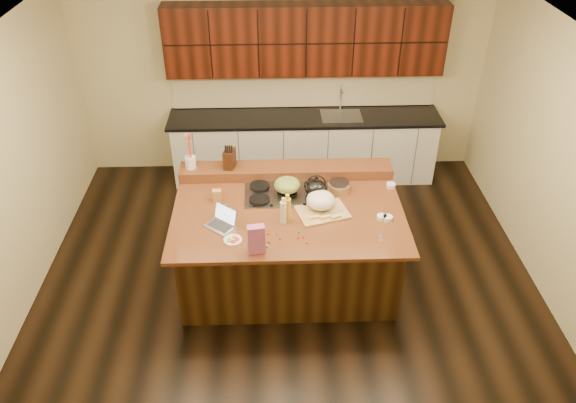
{
  "coord_description": "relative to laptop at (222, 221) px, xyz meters",
  "views": [
    {
      "loc": [
        -0.16,
        -4.75,
        4.3
      ],
      "look_at": [
        0.0,
        0.05,
        1.0
      ],
      "focal_mm": 35.0,
      "sensor_mm": 36.0,
      "label": 1
    }
  ],
  "objects": [
    {
      "name": "candy_plate",
      "position": [
        0.11,
        -0.25,
        -0.05
      ],
      "size": [
        0.19,
        0.19,
        0.01
      ],
      "primitive_type": "cylinder",
      "rotation": [
        0.0,
        0.0,
        0.06
      ],
      "color": "white",
      "rests_on": "island"
    },
    {
      "name": "back_ledge",
      "position": [
        0.67,
        0.93,
        0.01
      ],
      "size": [
        2.4,
        0.3,
        0.12
      ],
      "primitive_type": "cube",
      "color": "black",
      "rests_on": "island"
    },
    {
      "name": "gumdrop_4",
      "position": [
        0.79,
        -0.24,
        -0.04
      ],
      "size": [
        0.02,
        0.02,
        0.02
      ],
      "primitive_type": "ellipsoid",
      "color": "red",
      "rests_on": "island"
    },
    {
      "name": "back_counter",
      "position": [
        0.97,
        2.45,
        0.01
      ],
      "size": [
        3.7,
        0.66,
        2.4
      ],
      "color": "silver",
      "rests_on": "ground"
    },
    {
      "name": "pink_bag",
      "position": [
        0.35,
        -0.43,
        0.1
      ],
      "size": [
        0.17,
        0.11,
        0.3
      ],
      "primitive_type": "cube",
      "rotation": [
        0.0,
        0.0,
        0.14
      ],
      "color": "#BA5790",
      "rests_on": "island"
    },
    {
      "name": "vinegar_bottle",
      "position": [
        0.61,
        0.02,
        0.07
      ],
      "size": [
        0.07,
        0.07,
        0.25
      ],
      "primitive_type": "cylinder",
      "rotation": [
        0.0,
        0.0,
        -0.19
      ],
      "color": "silver",
      "rests_on": "island"
    },
    {
      "name": "utensil_crock",
      "position": [
        -0.4,
        0.93,
        0.14
      ],
      "size": [
        0.14,
        0.14,
        0.14
      ],
      "primitive_type": "cylinder",
      "rotation": [
        0.0,
        0.0,
        -0.24
      ],
      "color": "white",
      "rests_on": "back_ledge"
    },
    {
      "name": "gumdrop_10",
      "position": [
        0.83,
        -0.33,
        -0.04
      ],
      "size": [
        0.02,
        0.02,
        0.02
      ],
      "primitive_type": "ellipsoid",
      "color": "red",
      "rests_on": "island"
    },
    {
      "name": "kitchen_timer",
      "position": [
        1.55,
        -0.26,
        -0.02
      ],
      "size": [
        0.11,
        0.11,
        0.07
      ],
      "primitive_type": "cone",
      "rotation": [
        0.0,
        0.0,
        -0.42
      ],
      "color": "silver",
      "rests_on": "island"
    },
    {
      "name": "knife_block",
      "position": [
        0.03,
        0.93,
        0.18
      ],
      "size": [
        0.14,
        0.2,
        0.22
      ],
      "primitive_type": "cube",
      "rotation": [
        0.0,
        0.0,
        -0.21
      ],
      "color": "black",
      "rests_on": "back_ledge"
    },
    {
      "name": "oil_bottle",
      "position": [
        0.65,
        0.04,
        0.08
      ],
      "size": [
        0.07,
        0.07,
        0.27
      ],
      "primitive_type": "cylinder",
      "rotation": [
        0.0,
        0.0,
        -0.01
      ],
      "color": "gold",
      "rests_on": "island"
    },
    {
      "name": "strainer_bowl",
      "position": [
        1.23,
        0.58,
        -0.01
      ],
      "size": [
        0.29,
        0.29,
        0.09
      ],
      "primitive_type": "cylinder",
      "rotation": [
        0.0,
        0.0,
        -0.21
      ],
      "color": "#996B3F",
      "rests_on": "island"
    },
    {
      "name": "gumdrop_0",
      "position": [
        0.57,
        -0.25,
        -0.04
      ],
      "size": [
        0.02,
        0.02,
        0.02
      ],
      "primitive_type": "ellipsoid",
      "color": "red",
      "rests_on": "island"
    },
    {
      "name": "laptop",
      "position": [
        0.0,
        0.0,
        0.0
      ],
      "size": [
        0.36,
        0.35,
        0.2
      ],
      "rotation": [
        0.0,
        0.0,
        -0.69
      ],
      "color": "#B7B7BC",
      "rests_on": "island"
    },
    {
      "name": "wooden_tray",
      "position": [
        1.0,
        0.22,
        0.04
      ],
      "size": [
        0.59,
        0.49,
        0.21
      ],
      "rotation": [
        0.0,
        0.0,
        0.28
      ],
      "color": "tan",
      "rests_on": "island"
    },
    {
      "name": "gumdrop_3",
      "position": [
        0.76,
        -0.15,
        -0.04
      ],
      "size": [
        0.02,
        0.02,
        0.02
      ],
      "primitive_type": "ellipsoid",
      "color": "#198C26",
      "rests_on": "island"
    },
    {
      "name": "gumdrop_1",
      "position": [
        0.54,
        -0.18,
        -0.04
      ],
      "size": [
        0.02,
        0.02,
        0.02
      ],
      "primitive_type": "ellipsoid",
      "color": "#198C26",
      "rests_on": "island"
    },
    {
      "name": "gumdrop_7",
      "position": [
        0.47,
        -0.31,
        -0.04
      ],
      "size": [
        0.02,
        0.02,
        0.02
      ],
      "primitive_type": "ellipsoid",
      "color": "#198C26",
      "rests_on": "island"
    },
    {
      "name": "room",
      "position": [
        0.67,
        0.23,
        0.38
      ],
      "size": [
        5.52,
        5.02,
        2.72
      ],
      "color": "black",
      "rests_on": "ground"
    },
    {
      "name": "kettle",
      "position": [
        0.97,
        0.4,
        0.09
      ],
      "size": [
        0.25,
        0.25,
        0.21
      ],
      "primitive_type": "ellipsoid",
      "rotation": [
        0.0,
        0.0,
        0.08
      ],
      "color": "black",
      "rests_on": "cooktop"
    },
    {
      "name": "gumdrop_2",
      "position": [
        0.46,
        -0.17,
        -0.04
      ],
      "size": [
        0.02,
        0.02,
        0.02
      ],
      "primitive_type": "ellipsoid",
      "color": "red",
      "rests_on": "island"
    },
    {
      "name": "ramekin_c",
      "position": [
        1.82,
        0.64,
        -0.03
      ],
      "size": [
        0.13,
        0.13,
        0.04
      ],
      "primitive_type": "cylinder",
      "rotation": [
        0.0,
        0.0,
        0.4
      ],
      "color": "white",
      "rests_on": "island"
    },
    {
      "name": "package_box",
      "position": [
        -0.09,
        0.44,
        0.01
      ],
      "size": [
        0.09,
        0.07,
        0.13
      ],
      "primitive_type": "cube",
      "rotation": [
        0.0,
        0.0,
        0.04
      ],
      "color": "#C48A45",
      "rests_on": "island"
    },
    {
      "name": "gumdrop_8",
      "position": [
        0.75,
        -0.25,
        -0.04
      ],
      "size": [
        0.02,
        0.02,
        0.02
      ],
      "primitive_type": "ellipsoid",
      "color": "red",
      "rests_on": "island"
    },
    {
      "name": "ramekin_b",
      "position": [
        1.67,
        0.03,
        -0.03
      ],
      "size": [
        0.12,
        0.12,
        0.04
      ],
      "primitive_type": "cylinder",
      "rotation": [
        0.0,
        0.0,
        0.18
      ],
      "color": "white",
      "rests_on": "island"
    },
    {
      "name": "gumdrop_6",
      "position": [
        0.46,
        -0.3,
        -0.04
      ],
      "size": [
        0.02,
        0.02,
        0.02
      ],
      "primitive_type": "ellipsoid",
      "color": "red",
      "rests_on": "island"
    },
    {
      "name": "ramekin_a",
      "position": [
        1.61,
        0.05,
        -0.03
      ],
      "size": [
        0.13,
        0.13,
        0.04
      ],
      "primitive_type": "cylinder",
      "rotation": [
        0.0,
        0.0,
        -0.39
      ],
      "color": "white",
      "rests_on": "island"
    },
    {
      "name": "green_bowl",
      "position": [
        0.67,
        0.53,
        0.07
      ],
      "size": [
        0.37,
        0.37,
        0.16
      ],
      "primitive_type": "ellipsoid",
      "rotation": [
        0.0,
        0.0,
        -0.42
      ],
      "color": "olive",
      "rests_on": "cooktop"
    },
    {
      "name": "island",
      "position": [
        0.67,
        0.23,
        -0.51
      ],
      "size": [
        2.4,
        1.6,
        0.92
      ],
      "color": "black",
      "rests_on": "ground"
    },
    {
      "name": "cooktop",
      "position": [
        0.67,
        0.53,
        -0.04
      ],
      "size": [
        0.92,
        0.52,
        0.05
      ],
      "color": "gray",
      "rests_on": "island"
    },
    {
      "name": "gumdrop_5",
      "position": [
        0.4,
        -0.18,
        -0.04
      ],
      "size": [
        0.02,
        0.02,
        0.02
      ],
      "primitive_type": "ellipsoid",
      "color": "#198C26",
      "rests_on": "island"
    },
    {
      "name": "gumdrop_9",
      "position": [
        0.44,
        -0.37,
        -0.04
      ],
      "size": [
        0.02,
        0.02,
        0.02
      ],
      "primitive_type": "ellipsoid",
      "color": "#198C26",
      "rests_on": "island"
    }
  ]
}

